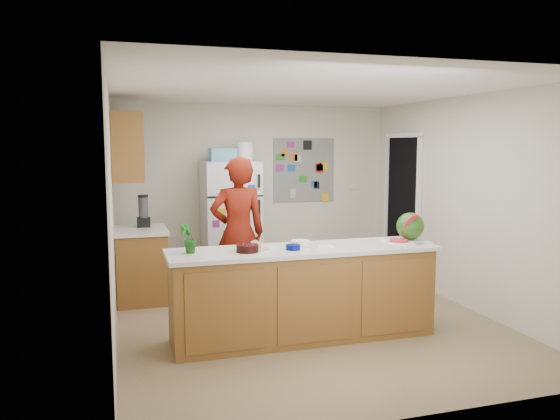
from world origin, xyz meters
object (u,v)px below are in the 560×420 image
object	(u,v)px
refrigerator	(231,223)
watermelon	(410,226)
person	(238,233)
cherry_bowl	(247,248)

from	to	relation	value
refrigerator	watermelon	size ratio (longest dim) A/B	5.92
person	refrigerator	bearing A→B (deg)	-97.09
cherry_bowl	person	bearing A→B (deg)	81.99
refrigerator	person	distance (m)	1.21
refrigerator	cherry_bowl	bearing A→B (deg)	-97.71
watermelon	cherry_bowl	size ratio (longest dim) A/B	1.36
person	cherry_bowl	xyz separation A→B (m)	(-0.17, -1.23, 0.06)
watermelon	cherry_bowl	xyz separation A→B (m)	(-1.79, -0.10, -0.12)
cherry_bowl	refrigerator	bearing A→B (deg)	82.29
refrigerator	person	bearing A→B (deg)	-97.41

